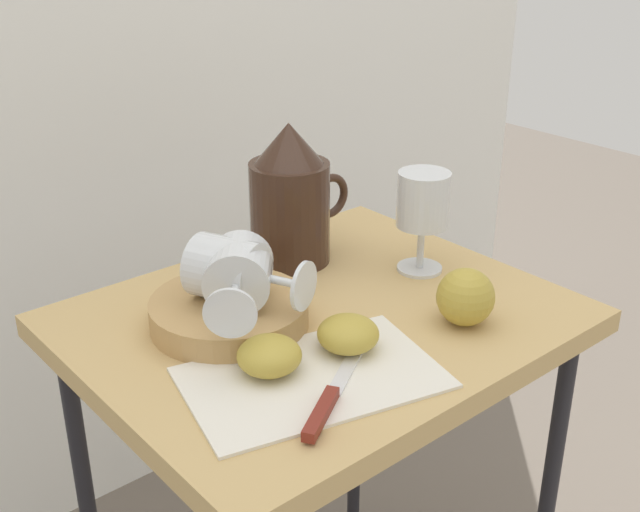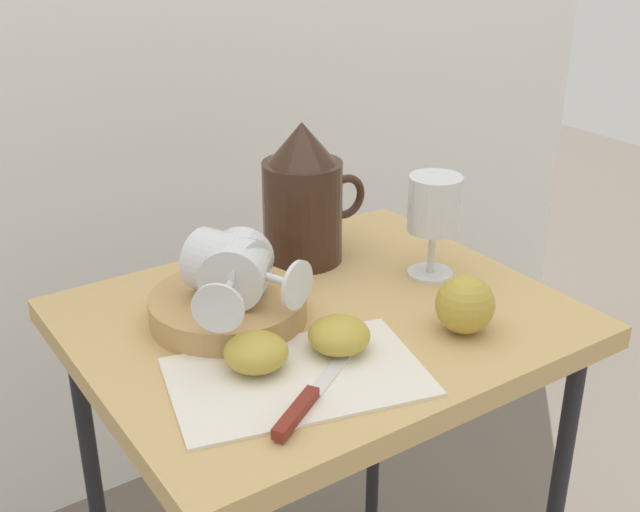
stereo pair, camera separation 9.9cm
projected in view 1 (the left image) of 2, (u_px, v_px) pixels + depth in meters
The scene contains 12 objects.
curtain_drape at pixel (77, 46), 1.36m from camera, with size 2.40×0.03×1.85m, color white.
table at pixel (320, 356), 1.05m from camera, with size 0.60×0.49×0.67m.
linen_napkin at pixel (312, 378), 0.88m from camera, with size 0.28×0.17×0.00m, color silver.
basket_tray at pixel (229, 312), 0.99m from camera, with size 0.20×0.20×0.04m, color tan.
pitcher at pixel (290, 207), 1.13m from camera, with size 0.17×0.11×0.20m.
wine_glass_upright at pixel (423, 205), 1.10m from camera, with size 0.07×0.07×0.15m.
wine_glass_tipped_near at pixel (230, 270), 0.96m from camera, with size 0.12×0.16×0.08m.
wine_glass_tipped_far at pixel (239, 274), 0.95m from camera, with size 0.15×0.15×0.08m.
apple_half_left at pixel (269, 356), 0.88m from camera, with size 0.07×0.07×0.04m, color #B29938.
apple_half_right at pixel (348, 334), 0.93m from camera, with size 0.07×0.07×0.04m, color #B29938.
apple_whole at pixel (465, 297), 0.98m from camera, with size 0.07×0.07×0.07m, color #B29938.
knife at pixel (332, 394), 0.84m from camera, with size 0.21×0.14×0.01m.
Camera 1 is at (-0.58, -0.69, 1.17)m, focal length 44.96 mm.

